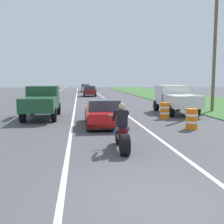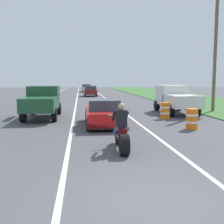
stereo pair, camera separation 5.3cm
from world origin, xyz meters
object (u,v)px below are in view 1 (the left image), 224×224
Objects in this scene: distant_car_further_ahead at (85,88)px; sports_car_red at (103,114)px; construction_barrel_mid at (165,111)px; motorcycle_with_rider at (122,133)px; pickup_truck_right_shoulder_white at (175,98)px; distant_car_far_ahead at (90,91)px; pickup_truck_left_lane_dark_green at (42,100)px; construction_barrel_nearest at (192,119)px.

sports_car_red is at bearing -89.98° from distant_car_further_ahead.
motorcycle_with_rider is at bearing -117.76° from construction_barrel_mid.
pickup_truck_right_shoulder_white is 4.80× the size of construction_barrel_mid.
distant_car_further_ahead is (-5.52, 34.48, -0.33)m from pickup_truck_right_shoulder_white.
motorcycle_with_rider reaches higher than distant_car_far_ahead.
motorcycle_with_rider reaches higher than construction_barrel_mid.
distant_car_further_ahead is at bearing 96.16° from construction_barrel_mid.
sports_car_red is at bearing 91.81° from motorcycle_with_rider.
pickup_truck_left_lane_dark_green is 22.47m from distant_car_far_ahead.
motorcycle_with_rider is at bearing -66.22° from pickup_truck_left_lane_dark_green.
construction_barrel_nearest is (-1.34, -6.08, -0.60)m from pickup_truck_right_shoulder_white.
motorcycle_with_rider is 0.55× the size of distant_car_further_ahead.
construction_barrel_nearest and construction_barrel_mid have the same top height.
distant_car_further_ahead is at bearing 91.11° from distant_car_far_ahead.
construction_barrel_mid is 0.25× the size of distant_car_further_ahead.
construction_barrel_mid is (-0.19, 3.63, 0.00)m from construction_barrel_nearest.
construction_barrel_nearest is (7.72, -4.83, -0.60)m from pickup_truck_left_lane_dark_green.
pickup_truck_left_lane_dark_green reaches higher than construction_barrel_nearest.
motorcycle_with_rider is 30.59m from distant_car_far_ahead.
pickup_truck_left_lane_dark_green is 1.20× the size of distant_car_far_ahead.
pickup_truck_right_shoulder_white reaches higher than sports_car_red.
sports_car_red is 25.39m from distant_car_far_ahead.
construction_barrel_nearest is at bearing -102.47° from pickup_truck_right_shoulder_white.
distant_car_far_ahead reaches higher than construction_barrel_nearest.
construction_barrel_mid is at bearing 27.17° from sports_car_red.
sports_car_red is at bearing -140.82° from pickup_truck_right_shoulder_white.
sports_car_red is 4.84m from pickup_truck_left_lane_dark_green.
construction_barrel_mid is at bearing -80.94° from distant_car_far_ahead.
distant_car_further_ahead is (3.54, 35.73, -0.33)m from pickup_truck_left_lane_dark_green.
pickup_truck_left_lane_dark_green is 9.15m from pickup_truck_right_shoulder_white.
pickup_truck_right_shoulder_white is 4.80× the size of construction_barrel_nearest.
pickup_truck_right_shoulder_white reaches higher than construction_barrel_nearest.
distant_car_further_ahead is at bearing 95.88° from construction_barrel_nearest.
pickup_truck_left_lane_dark_green is 4.80× the size of construction_barrel_nearest.
construction_barrel_nearest is 40.78m from distant_car_further_ahead.
construction_barrel_mid is (7.53, -1.20, -0.60)m from pickup_truck_left_lane_dark_green.
sports_car_red is 1.08× the size of distant_car_further_ahead.
pickup_truck_left_lane_dark_green is (-3.56, 3.24, 0.48)m from sports_car_red.
pickup_truck_left_lane_dark_green is 9.13m from construction_barrel_nearest.
pickup_truck_right_shoulder_white is at bearing -75.88° from distant_car_far_ahead.
construction_barrel_mid is at bearing 62.24° from motorcycle_with_rider.
pickup_truck_right_shoulder_white is 1.20× the size of distant_car_further_ahead.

